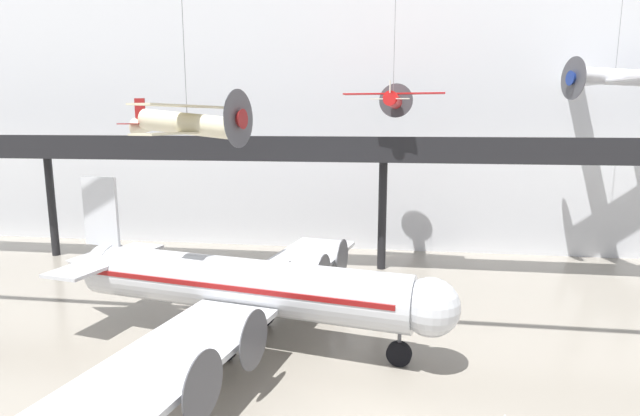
{
  "coord_description": "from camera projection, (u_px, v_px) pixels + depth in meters",
  "views": [
    {
      "loc": [
        0.61,
        -17.07,
        12.52
      ],
      "look_at": [
        -3.27,
        10.22,
        7.62
      ],
      "focal_mm": 28.0,
      "sensor_mm": 36.0,
      "label": 1
    }
  ],
  "objects": [
    {
      "name": "hangar_back_wall",
      "position": [
        386.0,
        113.0,
        47.85
      ],
      "size": [
        140.0,
        3.0,
        26.23
      ],
      "color": "silver",
      "rests_on": "ground"
    },
    {
      "name": "mezzanine_walkway",
      "position": [
        383.0,
        158.0,
        39.9
      ],
      "size": [
        110.0,
        3.2,
        11.23
      ],
      "color": "black",
      "rests_on": "ground"
    },
    {
      "name": "airliner_silver_main",
      "position": [
        239.0,
        285.0,
        28.06
      ],
      "size": [
        24.44,
        28.13,
        9.11
      ],
      "rotation": [
        0.0,
        0.0,
        -0.19
      ],
      "color": "silver",
      "rests_on": "ground"
    },
    {
      "name": "suspended_plane_cream_biplane",
      "position": [
        188.0,
        123.0,
        28.9
      ],
      "size": [
        7.64,
        9.23,
        11.43
      ],
      "rotation": [
        0.0,
        0.0,
        6.07
      ],
      "color": "beige"
    },
    {
      "name": "suspended_plane_white_twin",
      "position": [
        615.0,
        77.0,
        39.08
      ],
      "size": [
        7.79,
        9.38,
        8.51
      ],
      "rotation": [
        0.0,
        0.0,
        3.38
      ],
      "color": "silver"
    },
    {
      "name": "suspended_plane_red_highwing",
      "position": [
        393.0,
        99.0,
        39.3
      ],
      "size": [
        8.04,
        6.54,
        9.77
      ],
      "rotation": [
        0.0,
        0.0,
        1.49
      ],
      "color": "red"
    }
  ]
}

